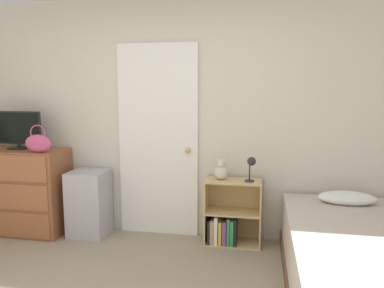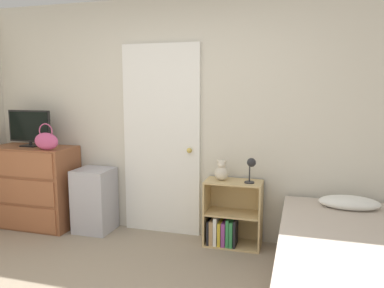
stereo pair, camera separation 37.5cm
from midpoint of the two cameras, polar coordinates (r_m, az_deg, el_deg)
The scene contains 10 objects.
wall_back at distance 4.05m, azimuth 0.97°, elevation 3.82°, with size 10.00×0.06×2.55m.
door_closed at distance 4.08m, azimuth -2.06°, elevation 0.51°, with size 0.88×0.09×2.08m.
dresser at distance 4.69m, azimuth -20.79°, elevation -6.09°, with size 0.96×0.48×0.94m.
tv at distance 4.61m, azimuth -21.42°, elevation 2.34°, with size 0.55×0.16×0.42m.
handbag at distance 4.28m, azimuth -19.03°, elevation 0.45°, with size 0.29×0.10×0.29m.
storage_bin at distance 4.35m, azimuth -12.22°, elevation -8.37°, with size 0.40×0.38×0.71m.
bookshelf at distance 3.95m, azimuth 8.42°, elevation -11.48°, with size 0.58×0.30×0.68m.
teddy_bear at distance 3.82m, azimuth 7.34°, elevation -4.18°, with size 0.14×0.14×0.22m.
desk_lamp at distance 3.73m, azimuth 11.86°, elevation -3.28°, with size 0.11×0.11×0.25m.
bed at distance 3.23m, azimuth 27.16°, elevation -16.89°, with size 1.17×1.95×0.64m.
Camera 2 is at (1.26, -1.86, 1.60)m, focal length 35.00 mm.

